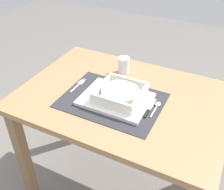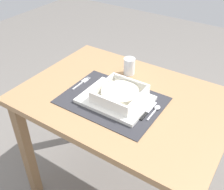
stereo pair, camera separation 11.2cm
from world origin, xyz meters
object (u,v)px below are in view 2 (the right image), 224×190
(porridge_bowl, at_px, (120,94))
(dining_table, at_px, (123,114))
(drinking_glass, at_px, (129,67))
(bread_knife, at_px, (139,113))
(spoon, at_px, (156,109))
(fork, at_px, (83,82))
(butter_knife, at_px, (147,112))

(porridge_bowl, bearing_deg, dining_table, 98.67)
(drinking_glass, bearing_deg, bread_knife, -52.41)
(spoon, height_order, bread_knife, spoon)
(porridge_bowl, xyz_separation_m, spoon, (0.16, 0.03, -0.03))
(fork, height_order, butter_knife, butter_knife)
(porridge_bowl, bearing_deg, bread_knife, -16.10)
(fork, distance_m, drinking_glass, 0.25)
(fork, relative_size, spoon, 1.15)
(porridge_bowl, bearing_deg, butter_knife, -1.80)
(bread_knife, bearing_deg, butter_knife, 43.90)
(butter_knife, xyz_separation_m, bread_knife, (-0.03, -0.03, 0.00))
(drinking_glass, bearing_deg, dining_table, -66.52)
(drinking_glass, bearing_deg, porridge_bowl, -69.10)
(butter_knife, height_order, bread_knife, same)
(dining_table, xyz_separation_m, fork, (-0.23, -0.02, 0.11))
(fork, bearing_deg, porridge_bowl, -8.07)
(dining_table, relative_size, bread_knife, 7.24)
(fork, height_order, drinking_glass, drinking_glass)
(fork, xyz_separation_m, drinking_glass, (0.14, 0.20, 0.03))
(porridge_bowl, distance_m, fork, 0.24)
(bread_knife, bearing_deg, drinking_glass, 123.26)
(spoon, bearing_deg, drinking_glass, 142.12)
(porridge_bowl, height_order, butter_knife, porridge_bowl)
(dining_table, bearing_deg, porridge_bowl, -81.33)
(butter_knife, relative_size, drinking_glass, 1.60)
(butter_knife, bearing_deg, drinking_glass, 135.87)
(spoon, height_order, butter_knife, spoon)
(porridge_bowl, distance_m, drinking_glass, 0.25)
(porridge_bowl, height_order, drinking_glass, drinking_glass)
(dining_table, bearing_deg, drinking_glass, 113.48)
(fork, xyz_separation_m, spoon, (0.40, 0.01, 0.00))
(spoon, distance_m, bread_knife, 0.08)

